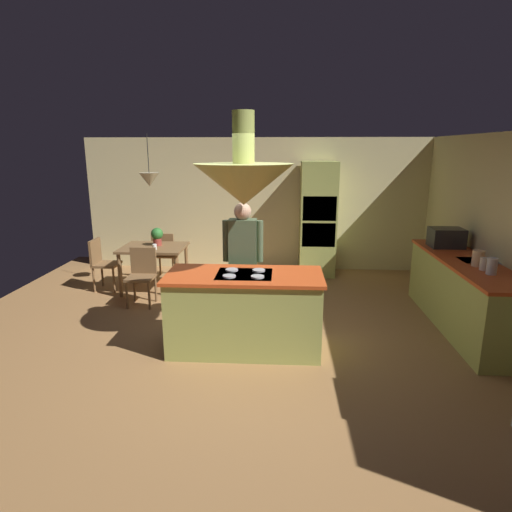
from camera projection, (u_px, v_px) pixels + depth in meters
The scene contains 19 objects.
ground at pixel (246, 341), 5.37m from camera, with size 8.16×8.16×0.00m, color #9E7042.
wall_back at pixel (260, 205), 8.40m from camera, with size 6.80×0.10×2.55m, color beige.
wall_right at pixel (512, 238), 5.26m from camera, with size 0.10×7.20×2.55m, color beige.
kitchen_island at pixel (245, 312), 5.06m from camera, with size 1.82×0.84×0.95m.
counter_run_right at pixel (463, 294), 5.67m from camera, with size 0.73×2.63×0.93m.
oven_tower at pixel (318, 219), 8.00m from camera, with size 0.66×0.62×2.12m.
dining_table at pixel (154, 253), 7.15m from camera, with size 1.04×0.86×0.76m.
person_at_island at pixel (243, 257), 5.61m from camera, with size 0.53×0.22×1.67m.
range_hood at pixel (244, 182), 4.69m from camera, with size 1.10×1.10×1.00m.
pendant_light_over_table at pixel (149, 179), 6.86m from camera, with size 0.32×0.32×0.82m.
chair_facing_island at pixel (142, 272), 6.56m from camera, with size 0.40×0.40×0.87m.
chair_by_back_wall at pixel (165, 252), 7.81m from camera, with size 0.40×0.40×0.87m.
chair_at_corner at pixel (102, 261), 7.24m from camera, with size 0.40×0.40×0.87m.
potted_plant_on_table at pixel (157, 236), 7.17m from camera, with size 0.20×0.20×0.30m.
cup_on_table at pixel (155, 247), 6.90m from camera, with size 0.07×0.07×0.09m, color white.
canister_flour at pixel (492, 266), 4.91m from camera, with size 0.11×0.11×0.20m, color silver.
canister_sugar at pixel (485, 264), 5.09m from camera, with size 0.11×0.11×0.15m, color silver.
canister_tea at pixel (478, 258), 5.26m from camera, with size 0.14×0.14×0.20m, color #E0B78C.
microwave_on_counter at pixel (446, 238), 6.28m from camera, with size 0.46×0.36×0.28m, color #232326.
Camera 1 is at (0.42, -4.93, 2.34)m, focal length 30.09 mm.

